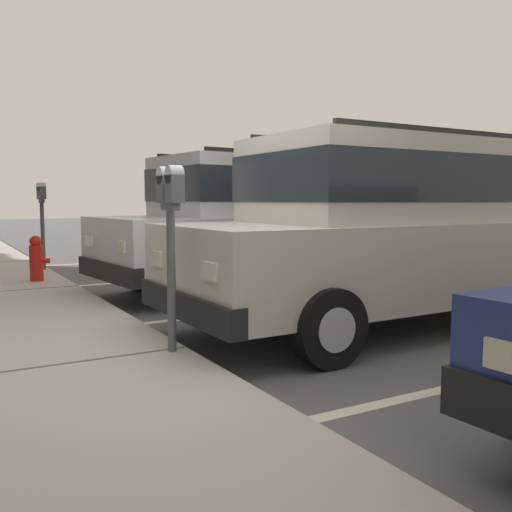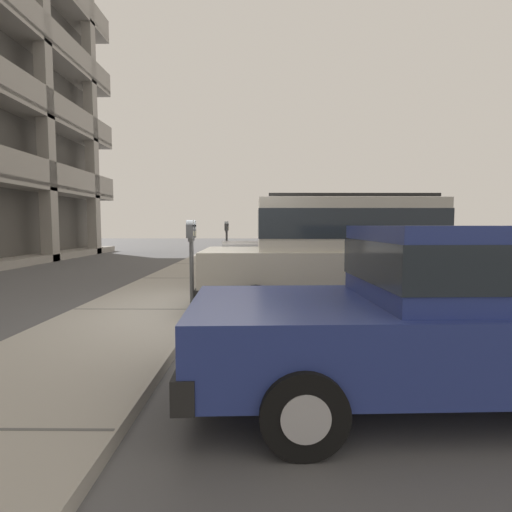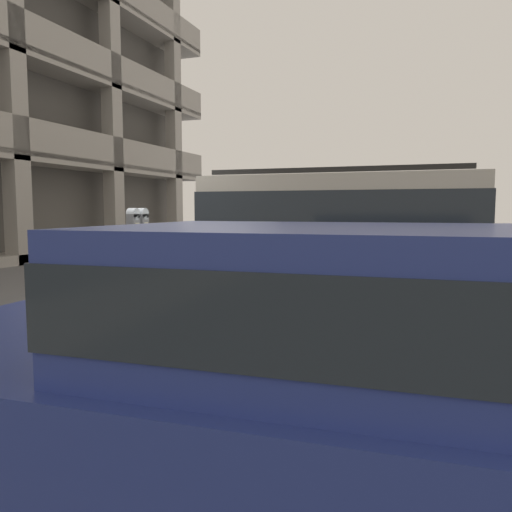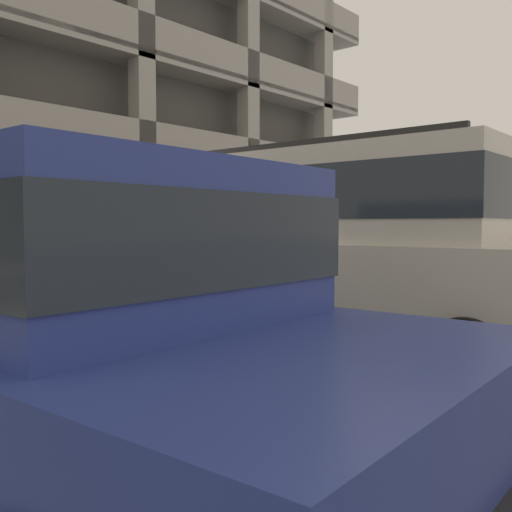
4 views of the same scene
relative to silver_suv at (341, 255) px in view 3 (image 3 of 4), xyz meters
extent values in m
cube|color=#565659|center=(-0.17, 2.20, -1.14)|extent=(80.00, 80.00, 0.10)
cube|color=#ADA89E|center=(-0.17, 3.50, -1.03)|extent=(40.00, 2.20, 0.12)
cube|color=#606060|center=(-0.17, 3.50, -0.97)|extent=(0.03, 2.16, 0.00)
cube|color=#606060|center=(3.83, 3.50, -0.97)|extent=(0.03, 2.16, 0.00)
cube|color=#606060|center=(7.83, 3.50, -0.97)|extent=(0.03, 2.16, 0.00)
cube|color=silver|center=(-1.77, 0.80, -1.08)|extent=(0.12, 4.80, 0.01)
cube|color=silver|center=(1.43, 0.80, -1.08)|extent=(0.12, 4.80, 0.01)
cube|color=silver|center=(4.63, 0.80, -1.08)|extent=(0.12, 4.80, 0.01)
cube|color=silver|center=(7.82, 0.80, -1.08)|extent=(0.12, 4.80, 0.01)
cube|color=beige|center=(0.00, 0.02, -0.36)|extent=(1.90, 4.72, 0.80)
cube|color=beige|center=(0.00, -0.03, 0.46)|extent=(1.66, 2.94, 0.84)
cube|color=#232B33|center=(0.00, -0.03, 0.48)|extent=(1.68, 2.96, 0.46)
cube|color=black|center=(-0.03, 2.33, -0.64)|extent=(1.88, 0.18, 0.24)
cube|color=silver|center=(0.54, 2.39, -0.28)|extent=(0.24, 0.03, 0.14)
cube|color=silver|center=(-0.60, 2.37, -0.28)|extent=(0.24, 0.03, 0.14)
cylinder|color=black|center=(0.88, 1.49, -0.76)|extent=(0.21, 0.66, 0.66)
cylinder|color=#B2B2B7|center=(0.88, 1.49, -0.76)|extent=(0.22, 0.37, 0.36)
cylinder|color=black|center=(-0.92, 1.47, -0.76)|extent=(0.21, 0.66, 0.66)
cylinder|color=#B2B2B7|center=(-0.92, 1.47, -0.76)|extent=(0.22, 0.37, 0.36)
cylinder|color=black|center=(0.92, -1.42, -0.76)|extent=(0.21, 0.66, 0.66)
cylinder|color=#B2B2B7|center=(0.92, -1.42, -0.76)|extent=(0.22, 0.37, 0.36)
cylinder|color=black|center=(-0.88, -1.45, -0.76)|extent=(0.21, 0.66, 0.66)
cylinder|color=#B2B2B7|center=(-0.88, -1.45, -0.76)|extent=(0.22, 0.37, 0.36)
cube|color=black|center=(0.69, -0.02, 0.92)|extent=(0.08, 2.62, 0.05)
cube|color=black|center=(-0.69, -0.04, 0.92)|extent=(0.08, 2.62, 0.05)
cube|color=navy|center=(-3.39, -0.21, -0.49)|extent=(1.89, 4.47, 0.60)
cube|color=navy|center=(-3.38, -0.51, 0.13)|extent=(1.58, 2.04, 0.64)
cube|color=#232B33|center=(-3.38, -0.51, 0.15)|extent=(1.61, 2.07, 0.35)
cylinder|color=black|center=(-2.62, 1.19, -0.79)|extent=(0.19, 0.61, 0.60)
cylinder|color=#B2B2B7|center=(-2.62, 1.19, -0.79)|extent=(0.19, 0.34, 0.33)
cube|color=silver|center=(2.92, -0.03, -0.36)|extent=(2.28, 4.85, 0.80)
cube|color=silver|center=(2.92, -0.08, 0.46)|extent=(1.89, 3.06, 0.84)
cube|color=#232B33|center=(2.92, -0.08, 0.48)|extent=(1.92, 3.08, 0.46)
cube|color=black|center=(2.70, 2.27, -0.64)|extent=(1.88, 0.34, 0.24)
cube|color=silver|center=(3.26, 2.38, -0.28)|extent=(0.24, 0.05, 0.14)
cube|color=silver|center=(2.13, 2.27, -0.28)|extent=(0.24, 0.05, 0.14)
cylinder|color=black|center=(3.68, 1.51, -0.76)|extent=(0.26, 0.68, 0.66)
cylinder|color=#B2B2B7|center=(3.68, 1.51, -0.76)|extent=(0.25, 0.38, 0.36)
cylinder|color=black|center=(1.88, 1.34, -0.76)|extent=(0.26, 0.68, 0.66)
cylinder|color=#B2B2B7|center=(1.88, 1.34, -0.76)|extent=(0.25, 0.38, 0.36)
cylinder|color=black|center=(3.96, -1.39, -0.76)|extent=(0.26, 0.68, 0.66)
cylinder|color=#B2B2B7|center=(3.96, -1.39, -0.76)|extent=(0.25, 0.38, 0.36)
cylinder|color=black|center=(2.16, -1.56, -0.76)|extent=(0.26, 0.68, 0.66)
cylinder|color=#B2B2B7|center=(2.16, -1.56, -0.76)|extent=(0.25, 0.38, 0.36)
cube|color=black|center=(3.61, -0.01, 0.92)|extent=(0.30, 2.62, 0.05)
cube|color=black|center=(2.24, -0.14, 0.92)|extent=(0.30, 2.62, 0.05)
cylinder|color=#595B60|center=(-0.23, 2.55, -0.39)|extent=(0.07, 0.07, 1.15)
cube|color=#595B60|center=(-0.23, 2.55, 0.22)|extent=(0.28, 0.06, 0.06)
cube|color=#515459|center=(-0.33, 2.55, 0.36)|extent=(0.15, 0.11, 0.22)
cylinder|color=#9EA8B2|center=(-0.33, 2.55, 0.47)|extent=(0.15, 0.11, 0.15)
cube|color=#B7B293|center=(-0.33, 2.49, 0.32)|extent=(0.08, 0.01, 0.08)
cube|color=#515459|center=(-0.13, 2.55, 0.36)|extent=(0.15, 0.11, 0.22)
cylinder|color=#9EA8B2|center=(-0.13, 2.55, 0.47)|extent=(0.15, 0.11, 0.15)
cube|color=#B7B293|center=(-0.13, 2.49, 0.32)|extent=(0.08, 0.01, 0.08)
cylinder|color=#47474C|center=(6.16, 2.50, -0.37)|extent=(0.07, 0.07, 1.19)
cube|color=#47474C|center=(6.16, 2.50, 0.26)|extent=(0.28, 0.06, 0.06)
cube|color=#424447|center=(6.06, 2.50, 0.40)|extent=(0.15, 0.11, 0.22)
cylinder|color=#9EA8B2|center=(6.06, 2.50, 0.51)|extent=(0.15, 0.11, 0.15)
cube|color=#B7B293|center=(6.06, 2.44, 0.36)|extent=(0.08, 0.01, 0.08)
cube|color=#424447|center=(6.26, 2.50, 0.40)|extent=(0.15, 0.11, 0.22)
cylinder|color=#9EA8B2|center=(6.26, 2.50, 0.51)|extent=(0.15, 0.11, 0.15)
cube|color=#B7B293|center=(6.26, 2.44, 0.36)|extent=(0.08, 0.01, 0.08)
cube|color=gray|center=(10.12, 10.40, 6.41)|extent=(0.60, 0.50, 15.00)
cube|color=gray|center=(14.69, 10.40, 6.41)|extent=(0.60, 0.50, 15.00)
cylinder|color=red|center=(4.68, 2.85, -0.69)|extent=(0.20, 0.20, 0.55)
sphere|color=red|center=(4.68, 2.85, -0.36)|extent=(0.18, 0.18, 0.18)
cylinder|color=red|center=(4.68, 2.70, -0.67)|extent=(0.08, 0.10, 0.08)
cylinder|color=red|center=(4.83, 2.85, -0.67)|extent=(0.10, 0.07, 0.07)
camera|label=1|loc=(-4.56, 4.22, 0.27)|focal=40.00mm
camera|label=2|loc=(-6.83, 1.40, 0.46)|focal=28.00mm
camera|label=3|loc=(-5.67, -1.04, 0.53)|focal=35.00mm
camera|label=4|loc=(-4.78, -2.90, 0.21)|focal=40.00mm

